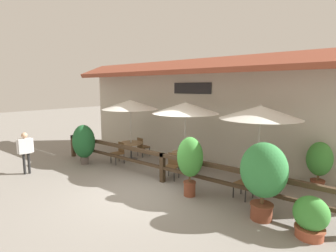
# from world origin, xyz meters

# --- Properties ---
(ground_plane) EXTENTS (60.00, 60.00, 0.00)m
(ground_plane) POSITION_xyz_m (0.00, 0.00, 0.00)
(ground_plane) COLOR gray
(building_facade) EXTENTS (14.28, 1.49, 4.23)m
(building_facade) POSITION_xyz_m (-0.00, 4.10, 2.16)
(building_facade) COLOR #BCB7A8
(building_facade) RESTS_ON ground
(patio_railing) EXTENTS (10.40, 0.14, 0.95)m
(patio_railing) POSITION_xyz_m (0.00, 1.05, 0.70)
(patio_railing) COLOR #3D2D1E
(patio_railing) RESTS_ON ground
(patio_umbrella_near) EXTENTS (2.33, 2.33, 2.56)m
(patio_umbrella_near) POSITION_xyz_m (-2.74, 2.28, 2.33)
(patio_umbrella_near) COLOR #B7B2A8
(patio_umbrella_near) RESTS_ON ground
(dining_table_near) EXTENTS (0.96, 0.96, 0.73)m
(dining_table_near) POSITION_xyz_m (-2.74, 2.28, 0.59)
(dining_table_near) COLOR olive
(dining_table_near) RESTS_ON ground
(chair_near_streetside) EXTENTS (0.48, 0.48, 0.84)m
(chair_near_streetside) POSITION_xyz_m (-2.75, 1.60, 0.46)
(chair_near_streetside) COLOR brown
(chair_near_streetside) RESTS_ON ground
(chair_near_wallside) EXTENTS (0.49, 0.49, 0.84)m
(chair_near_wallside) POSITION_xyz_m (-2.74, 2.96, 0.46)
(chair_near_wallside) COLOR brown
(chair_near_wallside) RESTS_ON ground
(patio_umbrella_middle) EXTENTS (2.33, 2.33, 2.56)m
(patio_umbrella_middle) POSITION_xyz_m (0.02, 2.29, 2.33)
(patio_umbrella_middle) COLOR #B7B2A8
(patio_umbrella_middle) RESTS_ON ground
(dining_table_middle) EXTENTS (0.96, 0.96, 0.73)m
(dining_table_middle) POSITION_xyz_m (0.02, 2.29, 0.59)
(dining_table_middle) COLOR olive
(dining_table_middle) RESTS_ON ground
(chair_middle_streetside) EXTENTS (0.50, 0.50, 0.84)m
(chair_middle_streetside) POSITION_xyz_m (0.03, 1.52, 0.46)
(chair_middle_streetside) COLOR brown
(chair_middle_streetside) RESTS_ON ground
(chair_middle_wallside) EXTENTS (0.51, 0.51, 0.84)m
(chair_middle_wallside) POSITION_xyz_m (-0.02, 3.05, 0.46)
(chair_middle_wallside) COLOR brown
(chair_middle_wallside) RESTS_ON ground
(patio_umbrella_far) EXTENTS (2.33, 2.33, 2.56)m
(patio_umbrella_far) POSITION_xyz_m (2.62, 2.29, 2.33)
(patio_umbrella_far) COLOR #B7B2A8
(patio_umbrella_far) RESTS_ON ground
(dining_table_far) EXTENTS (0.96, 0.96, 0.73)m
(dining_table_far) POSITION_xyz_m (2.62, 2.29, 0.59)
(dining_table_far) COLOR olive
(dining_table_far) RESTS_ON ground
(chair_far_streetside) EXTENTS (0.49, 0.49, 0.84)m
(chair_far_streetside) POSITION_xyz_m (2.55, 1.55, 0.46)
(chair_far_streetside) COLOR brown
(chair_far_streetside) RESTS_ON ground
(chair_far_wallside) EXTENTS (0.47, 0.47, 0.84)m
(chair_far_wallside) POSITION_xyz_m (2.58, 3.03, 0.46)
(chair_far_wallside) COLOR brown
(chair_far_wallside) RESTS_ON ground
(potted_plant_corner_fern) EXTENTS (0.69, 0.62, 0.87)m
(potted_plant_corner_fern) POSITION_xyz_m (4.37, 0.47, 0.44)
(potted_plant_corner_fern) COLOR #9E4C33
(potted_plant_corner_fern) RESTS_ON ground
(potted_plant_small_flowering) EXTENTS (0.75, 0.67, 1.69)m
(potted_plant_small_flowering) POSITION_xyz_m (1.29, 0.69, 1.05)
(potted_plant_small_flowering) COLOR brown
(potted_plant_small_flowering) RESTS_ON ground
(potted_plant_broad_leaf) EXTENTS (1.05, 0.95, 1.82)m
(potted_plant_broad_leaf) POSITION_xyz_m (3.34, 0.61, 1.11)
(potted_plant_broad_leaf) COLOR brown
(potted_plant_broad_leaf) RESTS_ON ground
(potted_plant_tall_tropical) EXTENTS (0.93, 0.84, 1.58)m
(potted_plant_tall_tropical) POSITION_xyz_m (-3.71, 0.66, 0.89)
(potted_plant_tall_tropical) COLOR #564C47
(potted_plant_tall_tropical) RESTS_ON ground
(potted_plant_entrance_palm) EXTENTS (0.72, 0.65, 1.44)m
(potted_plant_entrance_palm) POSITION_xyz_m (4.03, 3.55, 0.85)
(potted_plant_entrance_palm) COLOR brown
(potted_plant_entrance_palm) RESTS_ON ground
(pedestrian) EXTENTS (0.29, 0.51, 1.49)m
(pedestrian) POSITION_xyz_m (-4.27, -1.32, 0.96)
(pedestrian) COLOR black
(pedestrian) RESTS_ON ground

